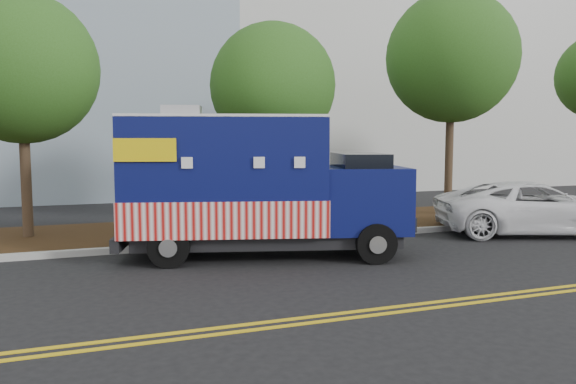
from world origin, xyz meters
name	(u,v)px	position (x,y,z in m)	size (l,w,h in m)	color
ground	(297,253)	(0.00, 0.00, 0.00)	(120.00, 120.00, 0.00)	black
curb	(277,240)	(0.00, 1.40, 0.07)	(120.00, 0.18, 0.15)	#9E9E99
mulch_strip	(253,227)	(0.00, 3.50, 0.07)	(120.00, 4.00, 0.15)	#301E0D
centerline_near	(398,307)	(0.00, -4.45, 0.01)	(120.00, 0.10, 0.01)	gold
centerline_far	(406,311)	(0.00, -4.70, 0.01)	(120.00, 0.10, 0.01)	gold
tree_a	(21,68)	(-5.97, 3.68, 4.40)	(3.79, 3.79, 6.31)	#38281C
tree_b	(273,86)	(0.70, 3.75, 4.17)	(3.67, 3.67, 6.02)	#38281C
tree_c	(452,58)	(6.73, 3.50, 5.25)	(4.22, 4.22, 7.38)	#38281C
sign_post	(228,196)	(-1.18, 1.74, 1.20)	(0.06, 0.06, 2.40)	#473828
food_truck	(250,189)	(-1.07, 0.12, 1.53)	(6.76, 3.92, 3.37)	black
white_car	(534,208)	(7.13, 0.16, 0.73)	(2.42, 5.25, 1.46)	white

